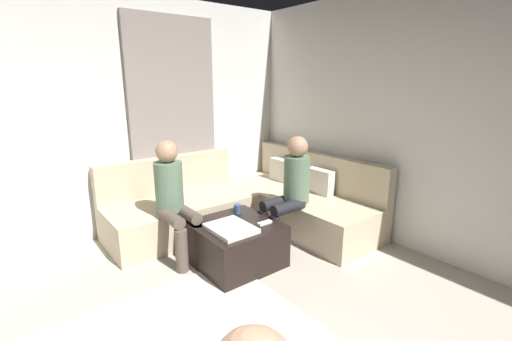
# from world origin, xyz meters

# --- Properties ---
(wall_back) EXTENTS (6.00, 0.12, 2.70)m
(wall_back) POSITION_xyz_m (0.00, 2.94, 1.35)
(wall_back) COLOR silver
(wall_back) RESTS_ON ground_plane
(wall_left) EXTENTS (0.12, 6.00, 2.70)m
(wall_left) POSITION_xyz_m (-2.94, 0.00, 1.35)
(wall_left) COLOR silver
(wall_left) RESTS_ON ground_plane
(curtain_panel) EXTENTS (0.06, 1.10, 2.50)m
(curtain_panel) POSITION_xyz_m (-2.84, 1.30, 1.25)
(curtain_panel) COLOR gray
(curtain_panel) RESTS_ON ground_plane
(sectional_couch) EXTENTS (2.10, 2.55, 0.87)m
(sectional_couch) POSITION_xyz_m (-2.08, 1.88, 0.28)
(sectional_couch) COLOR #C6B593
(sectional_couch) RESTS_ON ground_plane
(ottoman) EXTENTS (0.76, 0.76, 0.42)m
(ottoman) POSITION_xyz_m (-1.44, 1.23, 0.21)
(ottoman) COLOR black
(ottoman) RESTS_ON ground_plane
(folded_blanket) EXTENTS (0.44, 0.36, 0.04)m
(folded_blanket) POSITION_xyz_m (-1.34, 1.11, 0.44)
(folded_blanket) COLOR white
(folded_blanket) RESTS_ON ottoman
(coffee_mug) EXTENTS (0.08, 0.08, 0.10)m
(coffee_mug) POSITION_xyz_m (-1.66, 1.41, 0.47)
(coffee_mug) COLOR #334C72
(coffee_mug) RESTS_ON ottoman
(game_remote) EXTENTS (0.05, 0.15, 0.02)m
(game_remote) POSITION_xyz_m (-1.26, 1.45, 0.43)
(game_remote) COLOR white
(game_remote) RESTS_ON ottoman
(person_on_couch_back) EXTENTS (0.30, 0.60, 1.20)m
(person_on_couch_back) POSITION_xyz_m (-1.43, 1.93, 0.66)
(person_on_couch_back) COLOR black
(person_on_couch_back) RESTS_ON ground_plane
(person_on_couch_side) EXTENTS (0.60, 0.30, 1.20)m
(person_on_couch_side) POSITION_xyz_m (-1.93, 0.83, 0.66)
(person_on_couch_side) COLOR brown
(person_on_couch_side) RESTS_ON ground_plane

